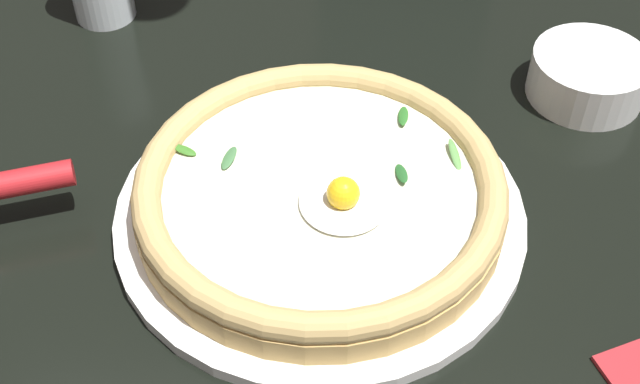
% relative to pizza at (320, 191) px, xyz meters
% --- Properties ---
extents(ground_plane, '(2.40, 2.40, 0.03)m').
position_rel_pizza_xyz_m(ground_plane, '(0.03, -0.01, -0.05)').
color(ground_plane, black).
rests_on(ground_plane, ground).
extents(pizza_plate, '(0.34, 0.34, 0.01)m').
position_rel_pizza_xyz_m(pizza_plate, '(-0.00, -0.00, -0.03)').
color(pizza_plate, white).
rests_on(pizza_plate, ground).
extents(pizza, '(0.30, 0.30, 0.05)m').
position_rel_pizza_xyz_m(pizza, '(0.00, 0.00, 0.00)').
color(pizza, tan).
rests_on(pizza, pizza_plate).
extents(side_bowl, '(0.11, 0.11, 0.04)m').
position_rel_pizza_xyz_m(side_bowl, '(-0.18, 0.24, -0.01)').
color(side_bowl, white).
rests_on(side_bowl, ground).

